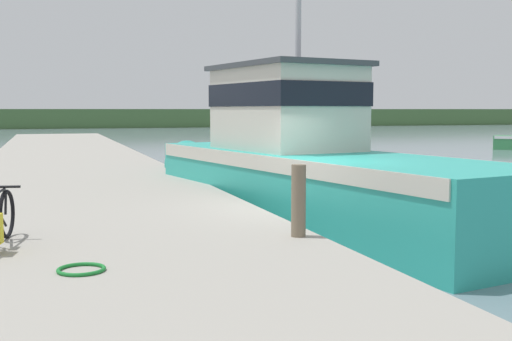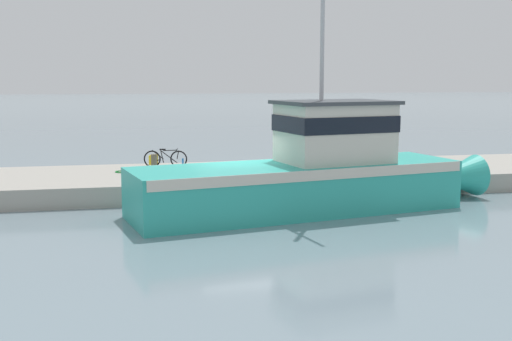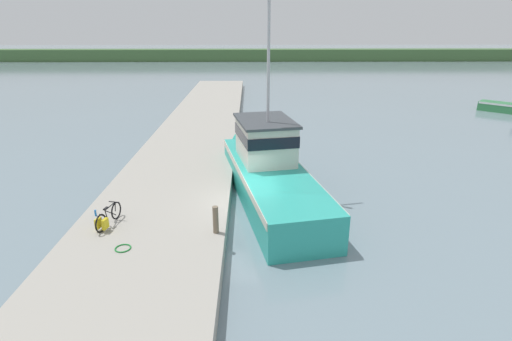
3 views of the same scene
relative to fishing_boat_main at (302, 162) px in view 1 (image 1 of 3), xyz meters
name	(u,v)px [view 1 (image 1 of 3)]	position (x,y,z in m)	size (l,w,h in m)	color
ground_plane	(304,244)	(-0.99, -2.54, -1.35)	(320.00, 320.00, 0.00)	gray
dock_pier	(101,238)	(-4.78, -2.54, -0.99)	(5.91, 80.00, 0.73)	#A39E93
far_shoreline	(283,118)	(29.01, 78.54, -0.04)	(180.00, 5.00, 2.63)	#426638
fishing_boat_main	(302,162)	(0.00, 0.00, 0.00)	(5.08, 13.12, 10.91)	teal
mooring_post	(299,201)	(-2.17, -5.19, -0.10)	(0.21, 0.21, 1.05)	#756651
hose_coil	(81,269)	(-5.29, -6.29, -0.60)	(0.56, 0.56, 0.04)	#197A2D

